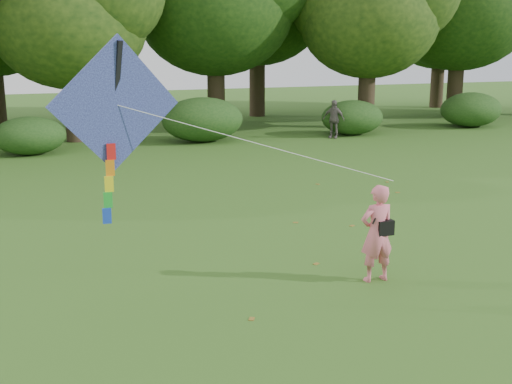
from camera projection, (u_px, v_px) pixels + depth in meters
name	position (u px, v px, depth m)	size (l,w,h in m)	color
ground	(361.00, 306.00, 10.08)	(100.00, 100.00, 0.00)	#265114
man_kite_flyer	(377.00, 233.00, 10.99)	(0.62, 0.41, 1.71)	#E76C80
bystander_right	(334.00, 119.00, 28.17)	(0.99, 0.41, 1.68)	slate
crossbody_bag	(384.00, 227.00, 10.98)	(0.43, 0.20, 0.69)	black
flying_kite	(116.00, 108.00, 9.99)	(5.47, 1.44, 2.99)	#223997
tree_line	(142.00, 11.00, 30.12)	(54.70, 15.30, 9.48)	#3A2D1E
shrub_band	(115.00, 126.00, 25.54)	(39.15, 3.22, 1.88)	#264919
fallen_leaves	(314.00, 249.00, 12.90)	(11.62, 12.38, 0.01)	olive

